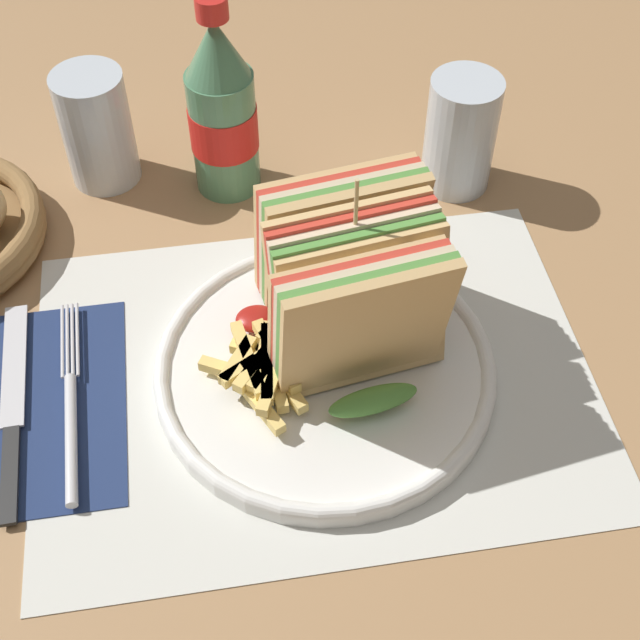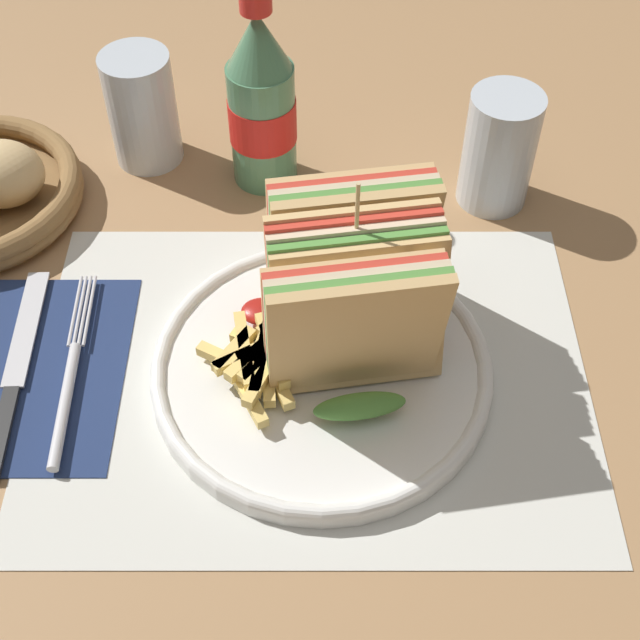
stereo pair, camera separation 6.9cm
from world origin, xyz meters
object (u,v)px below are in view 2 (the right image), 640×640
at_px(club_sandwich, 352,288).
at_px(glass_near, 496,156).
at_px(coke_bottle_near, 260,104).
at_px(fork, 67,384).
at_px(knife, 15,370).
at_px(plate_main, 320,364).
at_px(glass_far, 140,109).

height_order(club_sandwich, glass_near, club_sandwich).
relative_size(coke_bottle_near, glass_near, 1.73).
relative_size(club_sandwich, fork, 0.94).
bearing_deg(knife, fork, -21.52).
bearing_deg(plate_main, glass_near, 52.40).
relative_size(club_sandwich, coke_bottle_near, 0.92).
bearing_deg(coke_bottle_near, knife, -127.80).
relative_size(fork, glass_far, 1.70).
bearing_deg(club_sandwich, knife, -175.75).
bearing_deg(knife, coke_bottle_near, 50.33).
bearing_deg(club_sandwich, glass_near, 54.34).
relative_size(plate_main, fork, 1.40).
bearing_deg(glass_far, knife, -104.85).
distance_m(glass_near, glass_far, 0.33).
xyz_separation_m(coke_bottle_near, glass_far, (-0.12, 0.03, -0.03)).
bearing_deg(club_sandwich, coke_bottle_near, 109.20).
distance_m(knife, glass_far, 0.28).
bearing_deg(glass_near, club_sandwich, -125.66).
bearing_deg(fork, glass_near, 30.52).
bearing_deg(fork, coke_bottle_near, 59.15).
bearing_deg(knife, glass_far, 73.28).
bearing_deg(glass_far, club_sandwich, -52.50).
relative_size(fork, coke_bottle_near, 0.98).
bearing_deg(fork, club_sandwich, 7.34).
relative_size(club_sandwich, glass_far, 1.60).
distance_m(plate_main, coke_bottle_near, 0.26).
xyz_separation_m(plate_main, knife, (-0.24, -0.00, -0.00)).
relative_size(coke_bottle_near, glass_far, 1.73).
height_order(coke_bottle_near, glass_near, coke_bottle_near).
xyz_separation_m(plate_main, club_sandwich, (0.02, 0.02, 0.07)).
height_order(club_sandwich, knife, club_sandwich).
xyz_separation_m(club_sandwich, knife, (-0.26, -0.02, -0.07)).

